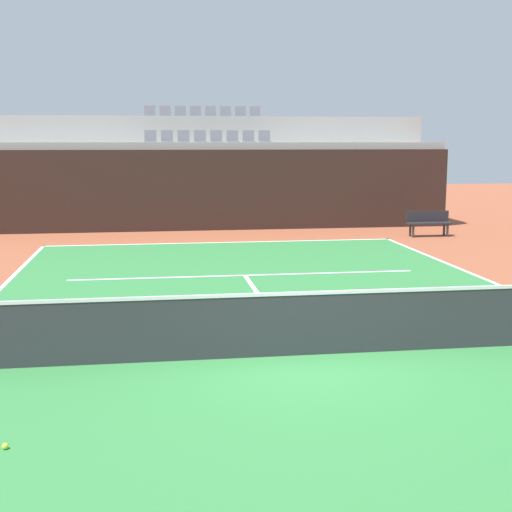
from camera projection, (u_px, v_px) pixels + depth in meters
The scene contains 13 objects.
ground_plane at pixel (301, 356), 10.55m from camera, with size 80.00×80.00×0.00m, color brown.
court_surface at pixel (301, 355), 10.55m from camera, with size 11.00×24.00×0.01m, color #2D7238.
baseline_far at pixel (222, 242), 22.21m from camera, with size 11.00×0.10×0.00m, color white.
service_line_far at pixel (245, 275), 16.79m from camera, with size 8.26×0.10×0.00m, color white.
centre_service_line at pixel (267, 306), 13.67m from camera, with size 0.10×6.40×0.00m, color white.
back_wall at pixel (212, 190), 25.21m from camera, with size 17.54×0.30×2.87m, color black.
stands_tier_lower at pixel (209, 184), 26.50m from camera, with size 17.54×2.40×3.13m, color #9E9E99.
stands_tier_upper at pixel (204, 168), 28.76m from camera, with size 17.54×2.40×4.13m, color #9E9E99.
seating_row_lower at pixel (208, 139), 26.32m from camera, with size 4.71×0.44×0.44m.
seating_row_upper at pixel (203, 114), 28.50m from camera, with size 4.71×0.44×0.44m.
tennis_net at pixel (302, 323), 10.47m from camera, with size 11.08×0.08×1.07m.
player_bench at pixel (428, 221), 23.68m from camera, with size 1.50×0.40×0.85m.
tennis_ball_1 at pixel (5, 446), 7.33m from camera, with size 0.07×0.07×0.07m, color #CCE033.
Camera 1 is at (-2.17, -9.96, 3.18)m, focal length 49.50 mm.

